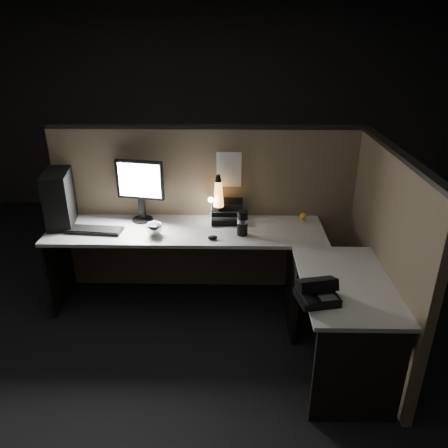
{
  "coord_description": "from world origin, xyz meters",
  "views": [
    {
      "loc": [
        0.23,
        -2.7,
        2.27
      ],
      "look_at": [
        0.17,
        0.35,
        0.89
      ],
      "focal_mm": 35.0,
      "sensor_mm": 36.0,
      "label": 1
    }
  ],
  "objects_px": {
    "monitor": "(140,185)",
    "desk_phone": "(316,292)",
    "lava_lamp": "(218,202)",
    "keyboard": "(95,230)",
    "pc_tower": "(60,198)"
  },
  "relations": [
    {
      "from": "pc_tower",
      "to": "desk_phone",
      "type": "bearing_deg",
      "value": -39.82
    },
    {
      "from": "monitor",
      "to": "desk_phone",
      "type": "bearing_deg",
      "value": -31.85
    },
    {
      "from": "lava_lamp",
      "to": "desk_phone",
      "type": "bearing_deg",
      "value": -62.14
    },
    {
      "from": "pc_tower",
      "to": "monitor",
      "type": "distance_m",
      "value": 0.68
    },
    {
      "from": "monitor",
      "to": "desk_phone",
      "type": "xyz_separation_m",
      "value": [
        1.3,
        -1.2,
        -0.27
      ]
    },
    {
      "from": "pc_tower",
      "to": "monitor",
      "type": "relative_size",
      "value": 0.86
    },
    {
      "from": "keyboard",
      "to": "pc_tower",
      "type": "bearing_deg",
      "value": 156.78
    },
    {
      "from": "keyboard",
      "to": "lava_lamp",
      "type": "relative_size",
      "value": 1.11
    },
    {
      "from": "lava_lamp",
      "to": "desk_phone",
      "type": "xyz_separation_m",
      "value": [
        0.64,
        -1.21,
        -0.12
      ]
    },
    {
      "from": "monitor",
      "to": "lava_lamp",
      "type": "bearing_deg",
      "value": 11.49
    },
    {
      "from": "pc_tower",
      "to": "keyboard",
      "type": "distance_m",
      "value": 0.42
    },
    {
      "from": "monitor",
      "to": "desk_phone",
      "type": "height_order",
      "value": "monitor"
    },
    {
      "from": "lava_lamp",
      "to": "desk_phone",
      "type": "height_order",
      "value": "lava_lamp"
    },
    {
      "from": "pc_tower",
      "to": "lava_lamp",
      "type": "bearing_deg",
      "value": -6.56
    },
    {
      "from": "monitor",
      "to": "keyboard",
      "type": "height_order",
      "value": "monitor"
    }
  ]
}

